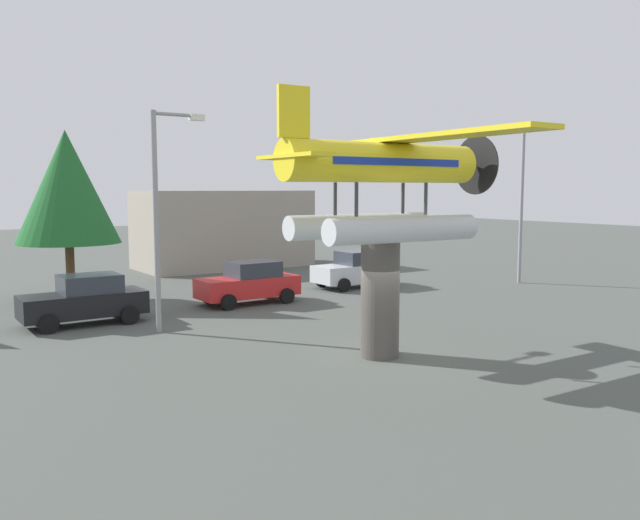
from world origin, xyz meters
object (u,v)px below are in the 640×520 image
(car_mid_black, at_px, (85,300))
(tree_east, at_px, (67,187))
(car_distant_silver, at_px, (356,269))
(car_far_red, at_px, (249,283))
(streetlight_primary, at_px, (162,204))
(streetlight_secondary, at_px, (524,191))
(display_pedestal, at_px, (380,299))
(floatplane_monument, at_px, (385,180))
(storefront_building, at_px, (223,229))

(car_mid_black, distance_m, tree_east, 6.44)
(car_mid_black, bearing_deg, car_distant_silver, -173.41)
(car_distant_silver, bearing_deg, car_far_red, 9.67)
(car_distant_silver, height_order, streetlight_primary, streetlight_primary)
(car_far_red, xyz_separation_m, streetlight_secondary, (14.43, -2.45, 3.77))
(car_far_red, bearing_deg, streetlight_primary, 32.76)
(streetlight_primary, bearing_deg, display_pedestal, -59.94)
(display_pedestal, bearing_deg, car_mid_black, 121.42)
(floatplane_monument, bearing_deg, tree_east, 111.59)
(car_mid_black, xyz_separation_m, car_distant_silver, (13.26, 1.53, 0.00))
(display_pedestal, height_order, streetlight_secondary, streetlight_secondary)
(car_distant_silver, bearing_deg, car_mid_black, 6.59)
(car_far_red, bearing_deg, streetlight_secondary, 170.36)
(display_pedestal, relative_size, streetlight_primary, 0.46)
(car_mid_black, distance_m, car_distant_silver, 13.35)
(streetlight_primary, bearing_deg, car_mid_black, 124.56)
(car_far_red, bearing_deg, car_distant_silver, -170.33)
(display_pedestal, xyz_separation_m, storefront_building, (5.89, 22.00, 0.66))
(display_pedestal, height_order, streetlight_primary, streetlight_primary)
(display_pedestal, height_order, car_far_red, display_pedestal)
(car_mid_black, height_order, streetlight_secondary, streetlight_secondary)
(car_distant_silver, bearing_deg, display_pedestal, 55.20)
(car_far_red, bearing_deg, floatplane_monument, 84.54)
(display_pedestal, height_order, floatplane_monument, floatplane_monument)
(floatplane_monument, bearing_deg, car_distant_silver, 57.72)
(streetlight_secondary, height_order, storefront_building, streetlight_secondary)
(streetlight_primary, relative_size, storefront_building, 0.72)
(display_pedestal, distance_m, tree_east, 15.53)
(car_mid_black, xyz_separation_m, tree_east, (0.74, 5.03, 3.95))
(car_distant_silver, bearing_deg, streetlight_secondary, 155.85)
(display_pedestal, distance_m, car_far_red, 9.86)
(tree_east, bearing_deg, car_distant_silver, -15.58)
(car_distant_silver, bearing_deg, streetlight_primary, 20.49)
(floatplane_monument, height_order, car_far_red, floatplane_monument)
(display_pedestal, bearing_deg, streetlight_secondary, 25.28)
(car_far_red, xyz_separation_m, tree_east, (-6.04, 4.60, 3.95))
(car_distant_silver, relative_size, tree_east, 0.58)
(car_mid_black, relative_size, car_far_red, 1.00)
(floatplane_monument, bearing_deg, streetlight_primary, 122.93)
(floatplane_monument, height_order, car_distant_silver, floatplane_monument)
(car_mid_black, bearing_deg, streetlight_primary, 124.56)
(streetlight_secondary, bearing_deg, tree_east, 160.99)
(car_mid_black, height_order, car_distant_silver, same)
(floatplane_monument, distance_m, car_far_red, 10.65)
(car_distant_silver, xyz_separation_m, storefront_building, (-1.67, 11.13, 1.45))
(car_far_red, xyz_separation_m, streetlight_primary, (-4.90, -3.15, 3.39))
(floatplane_monument, bearing_deg, car_far_red, 86.58)
(streetlight_primary, bearing_deg, car_distant_silver, 20.49)
(floatplane_monument, relative_size, car_mid_black, 2.48)
(floatplane_monument, xyz_separation_m, car_far_red, (0.93, 9.77, -4.13))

